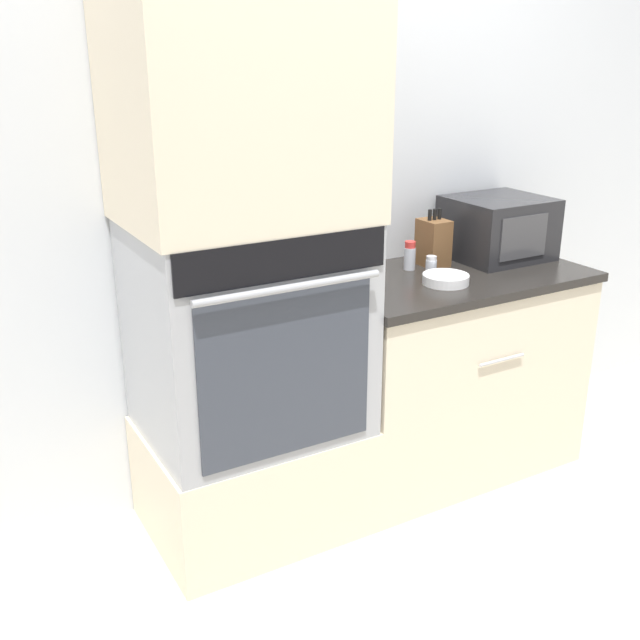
{
  "coord_description": "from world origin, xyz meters",
  "views": [
    {
      "loc": [
        -1.38,
        -1.95,
        1.72
      ],
      "look_at": [
        -0.14,
        0.21,
        0.81
      ],
      "focal_mm": 42.0,
      "sensor_mm": 36.0,
      "label": 1
    }
  ],
  "objects_px": {
    "knife_block": "(433,242)",
    "condiment_jar_near": "(431,265)",
    "condiment_jar_far": "(372,267)",
    "condiment_jar_back": "(410,256)",
    "microwave": "(498,228)",
    "bowl": "(446,279)",
    "condiment_jar_mid": "(364,272)",
    "wall_oven": "(248,328)"
  },
  "relations": [
    {
      "from": "knife_block",
      "to": "bowl",
      "type": "xyz_separation_m",
      "value": [
        -0.12,
        -0.23,
        -0.08
      ]
    },
    {
      "from": "microwave",
      "to": "bowl",
      "type": "relative_size",
      "value": 2.22
    },
    {
      "from": "bowl",
      "to": "condiment_jar_far",
      "type": "height_order",
      "value": "condiment_jar_far"
    },
    {
      "from": "condiment_jar_near",
      "to": "condiment_jar_back",
      "type": "height_order",
      "value": "condiment_jar_back"
    },
    {
      "from": "condiment_jar_far",
      "to": "knife_block",
      "type": "bearing_deg",
      "value": 1.12
    },
    {
      "from": "wall_oven",
      "to": "condiment_jar_far",
      "type": "relative_size",
      "value": 10.67
    },
    {
      "from": "condiment_jar_far",
      "to": "condiment_jar_back",
      "type": "relative_size",
      "value": 0.61
    },
    {
      "from": "wall_oven",
      "to": "bowl",
      "type": "distance_m",
      "value": 0.8
    },
    {
      "from": "wall_oven",
      "to": "knife_block",
      "type": "relative_size",
      "value": 3.23
    },
    {
      "from": "microwave",
      "to": "bowl",
      "type": "height_order",
      "value": "microwave"
    },
    {
      "from": "condiment_jar_mid",
      "to": "condiment_jar_back",
      "type": "height_order",
      "value": "condiment_jar_back"
    },
    {
      "from": "wall_oven",
      "to": "bowl",
      "type": "height_order",
      "value": "wall_oven"
    },
    {
      "from": "microwave",
      "to": "condiment_jar_mid",
      "type": "bearing_deg",
      "value": -179.15
    },
    {
      "from": "knife_block",
      "to": "condiment_jar_near",
      "type": "bearing_deg",
      "value": -130.05
    },
    {
      "from": "microwave",
      "to": "knife_block",
      "type": "bearing_deg",
      "value": 173.5
    },
    {
      "from": "microwave",
      "to": "condiment_jar_far",
      "type": "distance_m",
      "value": 0.63
    },
    {
      "from": "condiment_jar_back",
      "to": "microwave",
      "type": "bearing_deg",
      "value": -4.22
    },
    {
      "from": "wall_oven",
      "to": "condiment_jar_back",
      "type": "bearing_deg",
      "value": 9.57
    },
    {
      "from": "bowl",
      "to": "condiment_jar_back",
      "type": "relative_size",
      "value": 1.53
    },
    {
      "from": "condiment_jar_far",
      "to": "condiment_jar_near",
      "type": "bearing_deg",
      "value": -24.15
    },
    {
      "from": "microwave",
      "to": "knife_block",
      "type": "distance_m",
      "value": 0.32
    },
    {
      "from": "knife_block",
      "to": "condiment_jar_far",
      "type": "xyz_separation_m",
      "value": [
        -0.31,
        -0.01,
        -0.06
      ]
    },
    {
      "from": "knife_block",
      "to": "condiment_jar_mid",
      "type": "bearing_deg",
      "value": -172.87
    },
    {
      "from": "knife_block",
      "to": "wall_oven",
      "type": "bearing_deg",
      "value": -171.44
    },
    {
      "from": "condiment_jar_far",
      "to": "wall_oven",
      "type": "bearing_deg",
      "value": -167.76
    },
    {
      "from": "wall_oven",
      "to": "knife_block",
      "type": "height_order",
      "value": "wall_oven"
    },
    {
      "from": "bowl",
      "to": "condiment_jar_near",
      "type": "height_order",
      "value": "condiment_jar_near"
    },
    {
      "from": "condiment_jar_mid",
      "to": "condiment_jar_back",
      "type": "distance_m",
      "value": 0.25
    },
    {
      "from": "microwave",
      "to": "condiment_jar_back",
      "type": "height_order",
      "value": "microwave"
    },
    {
      "from": "condiment_jar_mid",
      "to": "wall_oven",
      "type": "bearing_deg",
      "value": -170.47
    },
    {
      "from": "bowl",
      "to": "microwave",
      "type": "bearing_deg",
      "value": 24.65
    },
    {
      "from": "knife_block",
      "to": "condiment_jar_mid",
      "type": "height_order",
      "value": "knife_block"
    },
    {
      "from": "wall_oven",
      "to": "microwave",
      "type": "relative_size",
      "value": 1.93
    },
    {
      "from": "condiment_jar_near",
      "to": "condiment_jar_back",
      "type": "relative_size",
      "value": 0.64
    },
    {
      "from": "condiment_jar_far",
      "to": "condiment_jar_back",
      "type": "xyz_separation_m",
      "value": [
        0.19,
        0.0,
        0.02
      ]
    },
    {
      "from": "microwave",
      "to": "knife_block",
      "type": "height_order",
      "value": "microwave"
    },
    {
      "from": "condiment_jar_mid",
      "to": "bowl",
      "type": "bearing_deg",
      "value": -36.89
    },
    {
      "from": "condiment_jar_far",
      "to": "condiment_jar_mid",
      "type": "bearing_deg",
      "value": -147.4
    },
    {
      "from": "condiment_jar_mid",
      "to": "condiment_jar_far",
      "type": "bearing_deg",
      "value": 32.6
    },
    {
      "from": "microwave",
      "to": "wall_oven",
      "type": "bearing_deg",
      "value": -175.29
    },
    {
      "from": "condiment_jar_near",
      "to": "condiment_jar_back",
      "type": "bearing_deg",
      "value": 108.21
    },
    {
      "from": "wall_oven",
      "to": "knife_block",
      "type": "distance_m",
      "value": 0.93
    }
  ]
}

